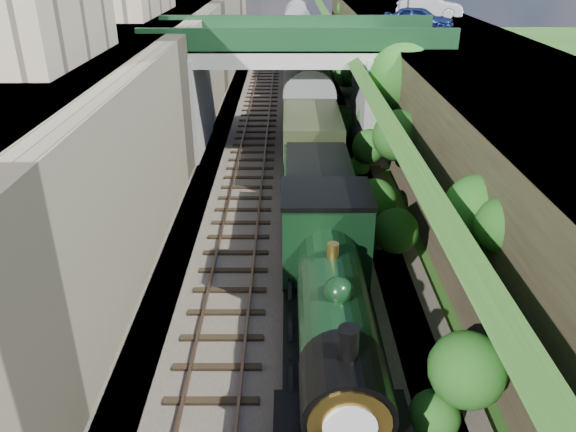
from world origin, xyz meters
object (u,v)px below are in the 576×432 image
at_px(road_bridge, 304,80).
at_px(locomotive, 331,303).
at_px(car_blue, 419,19).
at_px(car_silver, 430,7).
at_px(tree, 402,80).
at_px(tender, 318,203).

xyz_separation_m(road_bridge, locomotive, (0.26, -18.69, -2.18)).
height_order(car_blue, car_silver, car_silver).
distance_m(tree, car_silver, 14.09).
height_order(car_silver, tender, car_silver).
distance_m(tree, locomotive, 16.98).
relative_size(road_bridge, car_blue, 3.85).
height_order(locomotive, tender, locomotive).
relative_size(road_bridge, tree, 2.42).
relative_size(car_blue, locomotive, 0.41).
xyz_separation_m(car_silver, locomotive, (-8.95, -29.31, -5.12)).
bearing_deg(car_blue, locomotive, -179.53).
height_order(car_blue, locomotive, car_blue).
distance_m(car_blue, car_silver, 7.22).
height_order(road_bridge, tree, road_bridge).
bearing_deg(tree, car_blue, 72.68).
height_order(tree, car_blue, car_blue).
bearing_deg(road_bridge, tender, -88.71).
distance_m(road_bridge, car_blue, 8.41).
distance_m(car_silver, tender, 24.30).
bearing_deg(car_silver, car_blue, 177.09).
relative_size(tree, locomotive, 0.65).
distance_m(road_bridge, tree, 5.64).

